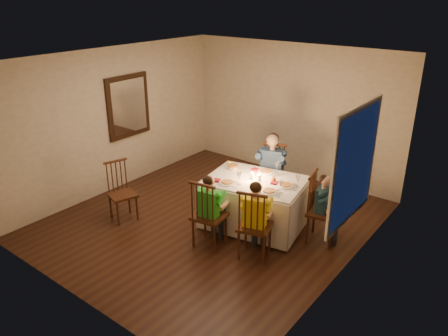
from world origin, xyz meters
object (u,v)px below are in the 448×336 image
Objects in this scene: chair_extra at (125,218)px; child_yellow at (254,256)px; chair_near_left at (210,244)px; serving_bowl at (233,167)px; chair_near_right at (254,256)px; child_green at (210,244)px; chair_end at (320,240)px; adult at (270,204)px; chair_adult at (270,204)px; child_teal at (320,240)px; dining_table at (255,193)px.

chair_extra is 2.33m from child_yellow.
child_yellow reaches higher than chair_near_left.
chair_extra is 4.53× the size of serving_bowl.
chair_near_right is 0.70m from child_green.
child_yellow reaches higher than chair_near_right.
chair_end is 4.95× the size of serving_bowl.
serving_bowl is at bearing -57.86° from chair_near_right.
chair_extra is 0.76× the size of adult.
chair_adult is 1.00× the size of chair_near_right.
child_teal is at bearing -138.29° from chair_near_right.
chair_near_left is 1.63m from chair_extra.
dining_table is 1.57× the size of chair_near_right.
adult is at bearing 60.37° from serving_bowl.
serving_bowl reaches higher than chair_near_right.
chair_end reaches higher than chair_extra.
child_yellow reaches higher than chair_end.
child_teal is (1.06, 0.22, -0.56)m from dining_table.
child_green reaches higher than chair_near_left.
child_yellow is 5.36× the size of serving_bowl.
adult is 1.65m from child_green.
child_green is 0.70m from child_yellow.
adult reaches higher than chair_extra.
chair_near_left and chair_end have the same top height.
chair_extra is 0.88× the size of child_green.
chair_near_right is 1.11m from child_teal.
dining_table is 1.72× the size of chair_extra.
child_teal is (2.86, 1.37, 0.00)m from chair_extra.
chair_adult is 1.65m from child_green.
chair_extra is 0.92× the size of child_teal.
chair_extra is (-1.80, -1.14, -0.56)m from dining_table.
chair_near_left is (-0.01, -1.65, 0.00)m from chair_adult.
child_teal is at bearing -42.32° from adult.
child_yellow is at bearing 137.83° from chair_end.
chair_near_right is 0.92× the size of child_yellow.
chair_end is at bearing -42.32° from adult.
chair_adult is 1.64m from chair_near_right.
serving_bowl reaches higher than child_green.
adult reaches higher than chair_near_left.
chair_near_left is 1.09× the size of chair_extra.
chair_adult reaches higher than chair_extra.
child_green is at bearing 120.29° from chair_end.
child_yellow is at bearing -175.57° from chair_near_left.
serving_bowl is (-0.35, 1.03, 0.82)m from chair_near_left.
chair_near_right reaches higher than child_teal.
child_yellow is (0.49, -0.73, -0.56)m from dining_table.
child_yellow is (0.68, 0.16, 0.00)m from chair_near_left.
dining_table is at bearing 90.48° from child_teal.
chair_extra is at bearing -0.01° from chair_near_left.
dining_table reaches higher than chair_near_right.
chair_adult is 0.83× the size of adult.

